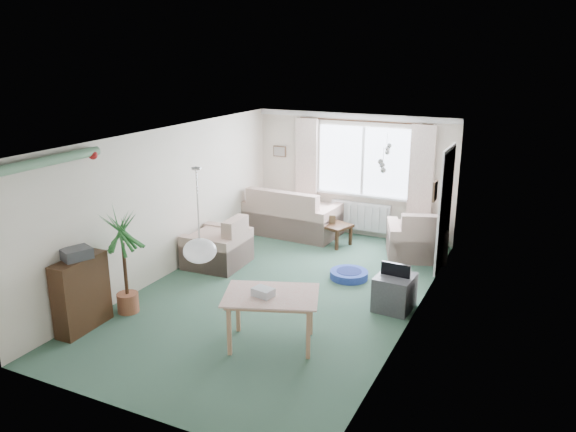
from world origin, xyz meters
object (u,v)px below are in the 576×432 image
at_px(armchair_left, 217,241).
at_px(pet_bed, 349,275).
at_px(bookshelf, 81,294).
at_px(armchair_corner, 416,233).
at_px(sofa, 292,210).
at_px(houseplant, 124,262).
at_px(tv_cube, 394,292).
at_px(coffee_table, 327,232).
at_px(dining_table, 271,320).

bearing_deg(armchair_left, pet_bed, 97.72).
bearing_deg(bookshelf, armchair_corner, 51.95).
height_order(sofa, armchair_left, sofa).
height_order(houseplant, tv_cube, houseplant).
height_order(coffee_table, pet_bed, coffee_table).
xyz_separation_m(bookshelf, dining_table, (2.43, 0.70, -0.16)).
height_order(bookshelf, pet_bed, bookshelf).
distance_m(armchair_corner, tv_cube, 2.26).
height_order(bookshelf, houseplant, houseplant).
distance_m(armchair_left, tv_cube, 3.23).
bearing_deg(armchair_left, dining_table, 43.52).
bearing_deg(tv_cube, pet_bed, 144.56).
xyz_separation_m(sofa, bookshelf, (-0.74, -4.85, 0.02)).
relative_size(armchair_left, pet_bed, 1.58).
relative_size(sofa, armchair_corner, 1.93).
bearing_deg(tv_cube, dining_table, -120.32).
xyz_separation_m(armchair_corner, armchair_left, (-2.97, -1.87, -0.00)).
height_order(bookshelf, tv_cube, bookshelf).
relative_size(armchair_left, coffee_table, 1.07).
bearing_deg(armchair_corner, sofa, -24.85).
xyz_separation_m(coffee_table, pet_bed, (0.97, -1.49, -0.14)).
height_order(sofa, houseplant, houseplant).
distance_m(sofa, dining_table, 4.48).
distance_m(armchair_corner, bookshelf, 5.66).
height_order(sofa, tv_cube, sofa).
height_order(armchair_corner, houseplant, houseplant).
bearing_deg(armchair_corner, tv_cube, 76.81).
relative_size(armchair_left, dining_table, 0.92).
height_order(armchair_left, tv_cube, armchair_left).
height_order(houseplant, dining_table, houseplant).
bearing_deg(coffee_table, tv_cube, -49.61).
xyz_separation_m(sofa, tv_cube, (2.80, -2.50, -0.22)).
height_order(sofa, armchair_corner, sofa).
height_order(armchair_corner, dining_table, armchair_corner).
distance_m(armchair_left, dining_table, 2.91).
bearing_deg(armchair_left, coffee_table, 143.58).
xyz_separation_m(coffee_table, tv_cube, (1.93, -2.26, 0.05)).
relative_size(bookshelf, dining_table, 0.94).
xyz_separation_m(dining_table, pet_bed, (0.16, 2.42, -0.27)).
bearing_deg(sofa, houseplant, 85.49).
xyz_separation_m(houseplant, dining_table, (2.24, 0.07, -0.42)).
height_order(armchair_left, dining_table, armchair_left).
bearing_deg(pet_bed, dining_table, -93.73).
bearing_deg(tv_cube, coffee_table, 134.13).
height_order(sofa, coffee_table, sofa).
bearing_deg(bookshelf, sofa, 79.02).
bearing_deg(sofa, armchair_left, 82.27).
bearing_deg(armchair_corner, houseplant, 32.66).
distance_m(sofa, armchair_left, 2.16).
bearing_deg(dining_table, sofa, 112.16).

